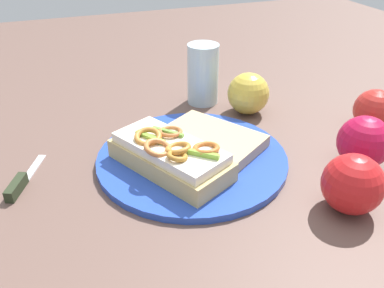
{
  "coord_description": "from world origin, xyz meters",
  "views": [
    {
      "loc": [
        0.5,
        -0.18,
        0.35
      ],
      "look_at": [
        0.0,
        0.0,
        0.03
      ],
      "focal_mm": 38.16,
      "sensor_mm": 36.0,
      "label": 1
    }
  ],
  "objects_px": {
    "sandwich": "(170,155)",
    "apple_2": "(248,94)",
    "apple_0": "(353,184)",
    "drinking_glass": "(203,74)",
    "apple_3": "(375,110)",
    "plate": "(192,158)",
    "bread_slice_side": "(212,139)",
    "apple_1": "(364,142)",
    "knife": "(21,182)"
  },
  "relations": [
    {
      "from": "sandwich",
      "to": "apple_2",
      "type": "height_order",
      "value": "apple_2"
    },
    {
      "from": "apple_0",
      "to": "drinking_glass",
      "type": "bearing_deg",
      "value": -170.98
    },
    {
      "from": "apple_2",
      "to": "apple_3",
      "type": "bearing_deg",
      "value": 53.36
    },
    {
      "from": "apple_0",
      "to": "apple_3",
      "type": "distance_m",
      "value": 0.25
    },
    {
      "from": "sandwich",
      "to": "drinking_glass",
      "type": "xyz_separation_m",
      "value": [
        -0.22,
        0.13,
        0.03
      ]
    },
    {
      "from": "plate",
      "to": "bread_slice_side",
      "type": "relative_size",
      "value": 1.89
    },
    {
      "from": "apple_1",
      "to": "apple_2",
      "type": "xyz_separation_m",
      "value": [
        -0.22,
        -0.08,
        -0.0
      ]
    },
    {
      "from": "knife",
      "to": "apple_3",
      "type": "bearing_deg",
      "value": -69.67
    },
    {
      "from": "apple_1",
      "to": "apple_3",
      "type": "distance_m",
      "value": 0.13
    },
    {
      "from": "sandwich",
      "to": "knife",
      "type": "bearing_deg",
      "value": 50.98
    },
    {
      "from": "apple_3",
      "to": "knife",
      "type": "bearing_deg",
      "value": -92.78
    },
    {
      "from": "plate",
      "to": "apple_2",
      "type": "xyz_separation_m",
      "value": [
        -0.12,
        0.16,
        0.03
      ]
    },
    {
      "from": "apple_2",
      "to": "plate",
      "type": "bearing_deg",
      "value": -51.47
    },
    {
      "from": "apple_1",
      "to": "knife",
      "type": "bearing_deg",
      "value": -103.34
    },
    {
      "from": "apple_3",
      "to": "drinking_glass",
      "type": "bearing_deg",
      "value": -130.64
    },
    {
      "from": "apple_3",
      "to": "bread_slice_side",
      "type": "bearing_deg",
      "value": -95.69
    },
    {
      "from": "apple_3",
      "to": "apple_0",
      "type": "bearing_deg",
      "value": -47.12
    },
    {
      "from": "apple_0",
      "to": "apple_2",
      "type": "relative_size",
      "value": 1.01
    },
    {
      "from": "plate",
      "to": "apple_3",
      "type": "relative_size",
      "value": 4.03
    },
    {
      "from": "apple_0",
      "to": "drinking_glass",
      "type": "height_order",
      "value": "drinking_glass"
    },
    {
      "from": "apple_0",
      "to": "knife",
      "type": "relative_size",
      "value": 0.69
    },
    {
      "from": "apple_3",
      "to": "knife",
      "type": "distance_m",
      "value": 0.58
    },
    {
      "from": "plate",
      "to": "apple_3",
      "type": "height_order",
      "value": "apple_3"
    },
    {
      "from": "plate",
      "to": "bread_slice_side",
      "type": "xyz_separation_m",
      "value": [
        -0.02,
        0.04,
        0.01
      ]
    },
    {
      "from": "sandwich",
      "to": "apple_3",
      "type": "height_order",
      "value": "apple_3"
    },
    {
      "from": "apple_0",
      "to": "apple_3",
      "type": "bearing_deg",
      "value": 132.88
    },
    {
      "from": "plate",
      "to": "apple_2",
      "type": "bearing_deg",
      "value": 128.53
    },
    {
      "from": "drinking_glass",
      "to": "apple_1",
      "type": "bearing_deg",
      "value": 26.13
    },
    {
      "from": "apple_3",
      "to": "knife",
      "type": "height_order",
      "value": "apple_3"
    },
    {
      "from": "plate",
      "to": "apple_2",
      "type": "distance_m",
      "value": 0.2
    },
    {
      "from": "plate",
      "to": "sandwich",
      "type": "relative_size",
      "value": 1.45
    },
    {
      "from": "apple_0",
      "to": "knife",
      "type": "xyz_separation_m",
      "value": [
        -0.2,
        -0.4,
        -0.03
      ]
    },
    {
      "from": "bread_slice_side",
      "to": "apple_3",
      "type": "height_order",
      "value": "apple_3"
    },
    {
      "from": "bread_slice_side",
      "to": "apple_3",
      "type": "relative_size",
      "value": 2.13
    },
    {
      "from": "apple_2",
      "to": "apple_3",
      "type": "xyz_separation_m",
      "value": [
        0.13,
        0.18,
        -0.0
      ]
    },
    {
      "from": "drinking_glass",
      "to": "sandwich",
      "type": "bearing_deg",
      "value": -31.54
    },
    {
      "from": "bread_slice_side",
      "to": "knife",
      "type": "distance_m",
      "value": 0.29
    },
    {
      "from": "bread_slice_side",
      "to": "drinking_glass",
      "type": "xyz_separation_m",
      "value": [
        -0.18,
        0.05,
        0.04
      ]
    },
    {
      "from": "bread_slice_side",
      "to": "knife",
      "type": "bearing_deg",
      "value": 56.88
    },
    {
      "from": "bread_slice_side",
      "to": "knife",
      "type": "relative_size",
      "value": 1.36
    },
    {
      "from": "apple_1",
      "to": "apple_0",
      "type": "bearing_deg",
      "value": -46.36
    },
    {
      "from": "apple_2",
      "to": "knife",
      "type": "distance_m",
      "value": 0.42
    },
    {
      "from": "apple_0",
      "to": "apple_1",
      "type": "relative_size",
      "value": 1.0
    },
    {
      "from": "plate",
      "to": "sandwich",
      "type": "distance_m",
      "value": 0.05
    },
    {
      "from": "apple_2",
      "to": "drinking_glass",
      "type": "xyz_separation_m",
      "value": [
        -0.07,
        -0.06,
        0.02
      ]
    },
    {
      "from": "drinking_glass",
      "to": "plate",
      "type": "bearing_deg",
      "value": -25.33
    },
    {
      "from": "plate",
      "to": "apple_3",
      "type": "xyz_separation_m",
      "value": [
        0.01,
        0.33,
        0.03
      ]
    },
    {
      "from": "bread_slice_side",
      "to": "apple_3",
      "type": "bearing_deg",
      "value": -128.98
    },
    {
      "from": "apple_3",
      "to": "drinking_glass",
      "type": "relative_size",
      "value": 0.62
    },
    {
      "from": "sandwich",
      "to": "apple_0",
      "type": "bearing_deg",
      "value": -155.53
    }
  ]
}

